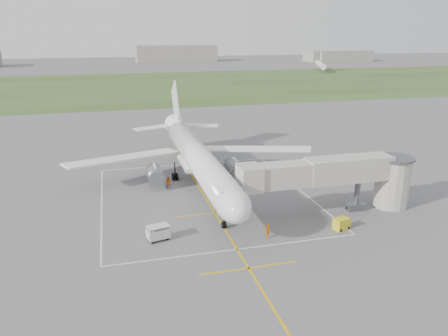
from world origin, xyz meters
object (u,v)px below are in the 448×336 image
object	(u,v)px
jet_bridge	(343,176)
gpu_unit	(341,224)
ramp_worker_wing	(168,182)
airliner	(198,158)
ramp_worker_nose	(268,231)
baggage_cart	(158,233)

from	to	relation	value
jet_bridge	gpu_unit	bearing A→B (deg)	-117.55
gpu_unit	ramp_worker_wing	world-z (taller)	ramp_worker_wing
airliner	jet_bridge	bearing A→B (deg)	-42.19
gpu_unit	ramp_worker_wing	size ratio (longest dim) A/B	1.27
ramp_worker_nose	ramp_worker_wing	world-z (taller)	ramp_worker_nose
gpu_unit	baggage_cart	bearing A→B (deg)	155.92
airliner	ramp_worker_nose	distance (m)	19.80
baggage_cart	ramp_worker_wing	size ratio (longest dim) A/B	1.68
jet_bridge	baggage_cart	xyz separation A→B (m)	(-23.55, -2.13, -3.87)
airliner	gpu_unit	world-z (taller)	airliner
airliner	ramp_worker_wing	world-z (taller)	airliner
gpu_unit	baggage_cart	size ratio (longest dim) A/B	0.75
airliner	gpu_unit	distance (m)	23.49
jet_bridge	gpu_unit	size ratio (longest dim) A/B	11.41
airliner	gpu_unit	size ratio (longest dim) A/B	22.80
ramp_worker_nose	airliner	bearing A→B (deg)	69.40
airliner	ramp_worker_nose	size ratio (longest dim) A/B	25.86
gpu_unit	ramp_worker_wing	xyz separation A→B (m)	(-17.63, 19.59, 0.15)
jet_bridge	baggage_cart	distance (m)	23.96
ramp_worker_nose	ramp_worker_wing	bearing A→B (deg)	80.77
jet_bridge	ramp_worker_nose	xyz separation A→B (m)	(-11.66, -4.81, -3.84)
airliner	jet_bridge	xyz separation A→B (m)	(15.72, -14.25, 0.35)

